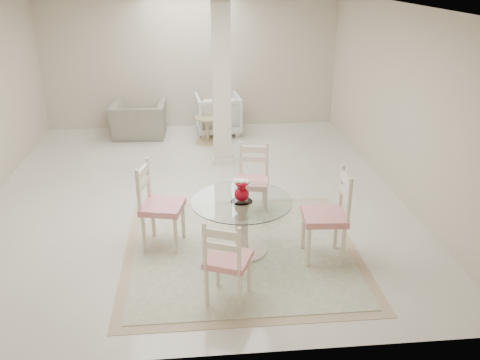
{
  "coord_description": "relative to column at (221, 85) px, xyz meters",
  "views": [
    {
      "loc": [
        0.02,
        -7.02,
        3.18
      ],
      "look_at": [
        0.54,
        -1.56,
        0.85
      ],
      "focal_mm": 38.0,
      "sensor_mm": 36.0,
      "label": 1
    }
  ],
  "objects": [
    {
      "name": "room_shell",
      "position": [
        -0.5,
        -1.3,
        0.51
      ],
      "size": [
        6.02,
        7.02,
        2.71
      ],
      "color": "beige",
      "rests_on": "ground"
    },
    {
      "name": "dining_chair_north",
      "position": [
        0.28,
        -2.07,
        -0.77
      ],
      "size": [
        0.53,
        0.53,
        1.1
      ],
      "rotation": [
        0.0,
        0.0,
        -0.22
      ],
      "color": "beige",
      "rests_on": "ground"
    },
    {
      "name": "area_rug",
      "position": [
        0.04,
        -3.06,
        -1.34
      ],
      "size": [
        2.79,
        2.79,
        0.02
      ],
      "color": "tan",
      "rests_on": "ground"
    },
    {
      "name": "dining_table",
      "position": [
        0.04,
        -3.06,
        -1.01
      ],
      "size": [
        1.17,
        1.17,
        0.68
      ],
      "rotation": [
        0.0,
        0.0,
        -0.24
      ],
      "color": "#FAE9CE",
      "rests_on": "ground"
    },
    {
      "name": "dining_chair_west",
      "position": [
        -0.96,
        -2.82,
        -0.73
      ],
      "size": [
        0.56,
        0.56,
        1.18
      ],
      "rotation": [
        0.0,
        0.0,
        1.35
      ],
      "color": "beige",
      "rests_on": "ground"
    },
    {
      "name": "dining_chair_east",
      "position": [
        1.04,
        -3.29,
        -0.72
      ],
      "size": [
        0.51,
        0.51,
        1.2
      ],
      "rotation": [
        0.0,
        0.0,
        -1.63
      ],
      "color": "#F6E9CA",
      "rests_on": "ground"
    },
    {
      "name": "column",
      "position": [
        0.0,
        0.0,
        0.0
      ],
      "size": [
        0.3,
        0.3,
        2.7
      ],
      "primitive_type": "cube",
      "color": "beige",
      "rests_on": "ground"
    },
    {
      "name": "dining_chair_south",
      "position": [
        -0.21,
        -4.05,
        -0.8
      ],
      "size": [
        0.55,
        0.55,
        1.05
      ],
      "rotation": [
        0.0,
        0.0,
        2.76
      ],
      "color": "beige",
      "rests_on": "ground"
    },
    {
      "name": "armchair_white",
      "position": [
        0.01,
        1.63,
        -0.95
      ],
      "size": [
        0.93,
        0.96,
        0.8
      ],
      "primitive_type": "imported",
      "rotation": [
        0.0,
        0.0,
        3.23
      ],
      "color": "white",
      "rests_on": "ground"
    },
    {
      "name": "red_vase",
      "position": [
        0.04,
        -3.06,
        -0.55
      ],
      "size": [
        0.2,
        0.17,
        0.26
      ],
      "color": "#A10415",
      "rests_on": "dining_table"
    },
    {
      "name": "ground",
      "position": [
        -0.5,
        -1.3,
        -1.35
      ],
      "size": [
        7.0,
        7.0,
        0.0
      ],
      "primitive_type": "plane",
      "color": "white",
      "rests_on": "ground"
    },
    {
      "name": "recliner_taupe",
      "position": [
        -1.56,
        1.55,
        -1.0
      ],
      "size": [
        1.1,
        0.97,
        0.69
      ],
      "primitive_type": "imported",
      "rotation": [
        0.0,
        0.0,
        3.1
      ],
      "color": "gray",
      "rests_on": "ground"
    },
    {
      "name": "side_table",
      "position": [
        -0.22,
        1.08,
        -1.12
      ],
      "size": [
        0.48,
        0.48,
        0.5
      ],
      "color": "tan",
      "rests_on": "ground"
    }
  ]
}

